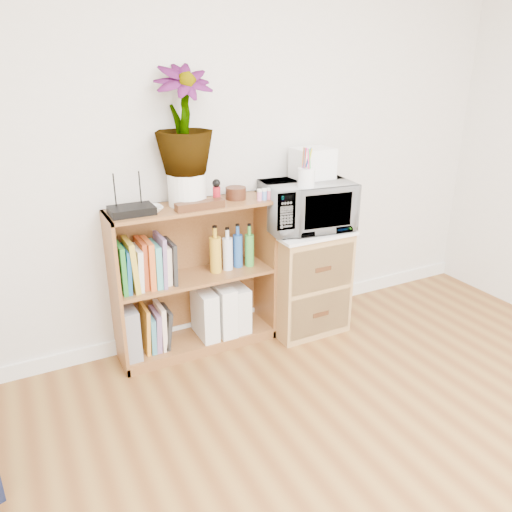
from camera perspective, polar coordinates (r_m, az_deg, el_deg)
skirting_board at (r=3.54m, az=-2.14°, el=-7.06°), size 4.00×0.02×0.10m
bookshelf at (r=3.12m, az=-6.98°, el=-2.65°), size 1.00×0.30×0.95m
wicker_unit at (r=3.42m, az=5.42°, el=-2.68°), size 0.50×0.45×0.70m
microwave at (r=3.23m, az=5.84°, el=5.76°), size 0.60×0.44×0.31m
pen_cup at (r=3.05m, az=5.76°, el=8.89°), size 0.10×0.10×0.11m
small_appliance at (r=3.29m, az=6.48°, el=10.49°), size 0.24×0.20×0.19m
router at (r=2.84m, az=-14.03°, el=5.09°), size 0.24×0.16×0.04m
white_bowl at (r=2.86m, az=-11.90°, el=5.24°), size 0.13×0.13×0.03m
plant_pot at (r=2.95m, az=-7.88°, el=7.58°), size 0.22×0.22×0.19m
potted_plant at (r=2.88m, az=-8.28°, el=15.11°), size 0.33×0.33×0.59m
trinket_box at (r=2.87m, az=-6.42°, el=5.78°), size 0.28×0.07×0.05m
kokeshi_doll at (r=2.96m, az=-4.52°, el=6.92°), size 0.05×0.05×0.10m
wooden_bowl at (r=3.07m, az=-2.32°, el=7.19°), size 0.12×0.12×0.07m
paint_jars at (r=3.04m, az=0.95°, el=6.87°), size 0.10×0.04×0.05m
file_box at (r=3.13m, az=-14.41°, el=-8.20°), size 0.10×0.26×0.32m
magazine_holder_left at (r=3.23m, az=-5.88°, el=-6.50°), size 0.10×0.26×0.32m
magazine_holder_mid at (r=3.27m, az=-3.86°, el=-5.98°), size 0.11×0.27×0.33m
magazine_holder_right at (r=3.32m, az=-2.16°, el=-5.79°), size 0.10×0.25×0.31m
cookbooks at (r=2.98m, az=-12.57°, el=-0.88°), size 0.33×0.20×0.30m
liquor_bottles at (r=3.14m, az=-2.96°, el=0.89°), size 0.30×0.07×0.29m
lower_books at (r=3.17m, az=-11.43°, el=-8.09°), size 0.18×0.19×0.29m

